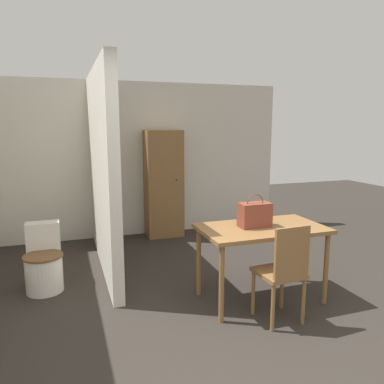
% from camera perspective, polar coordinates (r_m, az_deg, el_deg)
% --- Properties ---
extents(wall_back, '(5.12, 0.12, 2.50)m').
position_cam_1_polar(wall_back, '(6.24, -9.12, 4.85)').
color(wall_back, beige).
rests_on(wall_back, ground_plane).
extents(partition_wall, '(0.12, 2.51, 2.50)m').
position_cam_1_polar(partition_wall, '(4.86, -13.57, 3.25)').
color(partition_wall, beige).
rests_on(partition_wall, ground_plane).
extents(dining_table, '(1.27, 0.73, 0.79)m').
position_cam_1_polar(dining_table, '(3.93, 10.58, -6.43)').
color(dining_table, brown).
rests_on(dining_table, ground_plane).
extents(wooden_chair, '(0.41, 0.41, 0.94)m').
position_cam_1_polar(wooden_chair, '(3.56, 13.76, -11.46)').
color(wooden_chair, brown).
rests_on(wooden_chair, ground_plane).
extents(toilet, '(0.42, 0.57, 0.72)m').
position_cam_1_polar(toilet, '(4.54, -21.64, -10.11)').
color(toilet, silver).
rests_on(toilet, ground_plane).
extents(handbag, '(0.32, 0.17, 0.34)m').
position_cam_1_polar(handbag, '(3.86, 9.54, -3.41)').
color(handbag, brown).
rests_on(handbag, dining_table).
extents(wooden_cabinet, '(0.59, 0.41, 1.74)m').
position_cam_1_polar(wooden_cabinet, '(6.12, -4.34, 1.25)').
color(wooden_cabinet, brown).
rests_on(wooden_cabinet, ground_plane).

